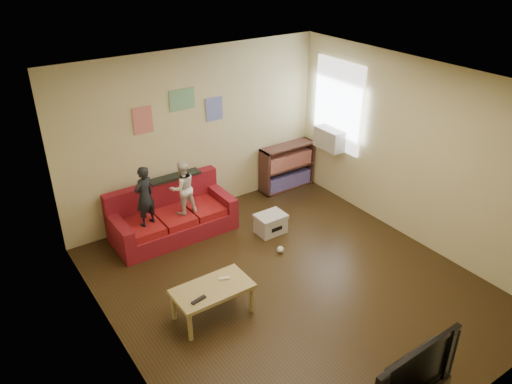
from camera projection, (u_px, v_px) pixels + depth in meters
room_shell at (293, 195)px, 6.05m from camera, size 4.52×5.02×2.72m
sofa at (172, 217)px, 7.70m from camera, size 1.86×0.85×0.82m
child_a at (144, 196)px, 7.09m from camera, size 0.39×0.32×0.92m
child_b at (183, 188)px, 7.41m from camera, size 0.42×0.33×0.84m
coffee_table at (213, 291)px, 5.98m from camera, size 0.95×0.52×0.43m
remote at (199, 300)px, 5.73m from camera, size 0.20×0.08×0.02m
game_controller at (224, 278)px, 6.08m from camera, size 0.13×0.08×0.03m
bookshelf at (287, 169)px, 9.04m from camera, size 1.03×0.31×0.83m
window at (338, 105)px, 8.23m from camera, size 0.04×1.08×1.48m
ac_unit at (330, 139)px, 8.43m from camera, size 0.28×0.55×0.35m
artwork_left at (143, 120)px, 7.26m from camera, size 0.30×0.01×0.40m
artwork_center at (182, 99)px, 7.49m from camera, size 0.42×0.01×0.32m
artwork_right at (214, 109)px, 7.88m from camera, size 0.30×0.01×0.38m
file_box at (271, 223)px, 7.76m from camera, size 0.45×0.35×0.31m
television at (406, 368)px, 4.48m from camera, size 1.09×0.17×0.62m
tissue at (280, 250)px, 7.32m from camera, size 0.13×0.13×0.10m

